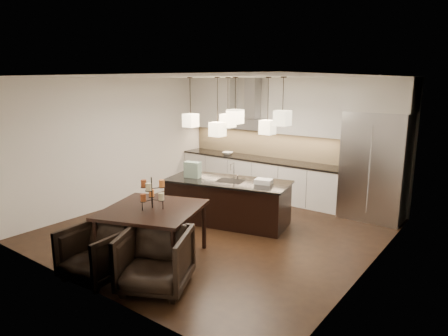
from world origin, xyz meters
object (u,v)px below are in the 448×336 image
Objects in this scene: island_body at (228,202)px; armchair_left at (95,254)px; refrigerator at (375,166)px; dining_table at (154,233)px; armchair_right at (155,260)px.

armchair_left is at bearing -105.51° from island_body.
refrigerator is 1.56× the size of dining_table.
dining_table reaches higher than island_body.
armchair_left is (-2.32, -4.89, -0.70)m from refrigerator.
armchair_right reaches higher than armchair_left.
armchair_left is (-0.12, -2.96, -0.03)m from island_body.
dining_table is at bearing -101.70° from island_body.
armchair_left is at bearing -119.97° from dining_table.
refrigerator is at bearing 27.96° from island_body.
refrigerator is at bearing 45.86° from armchair_right.
armchair_right is (-1.45, -4.58, -0.67)m from refrigerator.
refrigerator is 5.46m from armchair_left.
armchair_left is (-0.17, -0.94, -0.04)m from dining_table.
island_body is (-2.20, -1.93, -0.67)m from refrigerator.
dining_table is 0.94m from armchair_right.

